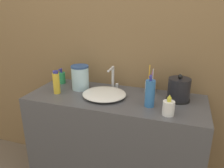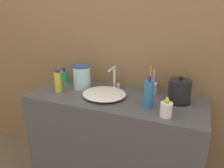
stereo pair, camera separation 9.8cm
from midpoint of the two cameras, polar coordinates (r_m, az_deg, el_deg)
wall_back at (r=1.76m, az=5.87°, el=13.48°), size 6.00×0.04×2.60m
vanity_counter at (r=1.83m, az=2.30°, el=-15.78°), size 1.31×0.51×0.85m
sink_basin at (r=1.62m, az=-0.30°, el=-2.57°), size 0.33×0.31×0.05m
faucet at (r=1.76m, az=2.24°, el=1.91°), size 0.06×0.12×0.18m
electric_kettle at (r=1.60m, az=18.87°, el=-1.96°), size 0.17×0.17×0.19m
toothbrush_cup at (r=1.71m, az=11.88°, el=-1.00°), size 0.08×0.08×0.22m
lotion_bottle at (r=1.46m, az=11.47°, el=-2.64°), size 0.06×0.06×0.22m
shampoo_bottle at (r=1.96m, az=-10.84°, el=1.89°), size 0.06×0.06×0.13m
mouthwash_bottle at (r=1.73m, az=-12.37°, el=0.63°), size 0.05×0.05×0.18m
hand_cream_bottle at (r=1.38m, az=15.99°, el=-6.35°), size 0.07×0.07×0.13m
water_pitcher at (r=1.77m, az=-6.30°, el=1.87°), size 0.14×0.14×0.19m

